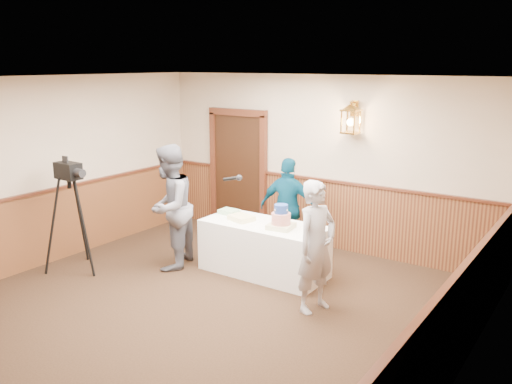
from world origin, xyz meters
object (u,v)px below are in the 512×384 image
sheet_cake_green (229,212)px  interviewer (169,207)px  display_table (264,248)px  assistant_p (289,208)px  tv_camera_rig (72,223)px  sheet_cake_yellow (241,218)px  baker (316,247)px  tiered_cake (281,219)px

sheet_cake_green → interviewer: (-0.56, -0.70, 0.14)m
display_table → assistant_p: (-0.08, 0.82, 0.41)m
sheet_cake_green → tv_camera_rig: bearing=-135.9°
interviewer → assistant_p: 1.84m
sheet_cake_yellow → sheet_cake_green: 0.40m
interviewer → assistant_p: (1.20, 1.39, -0.14)m
baker → assistant_p: (-1.26, 1.45, -0.03)m
sheet_cake_green → assistant_p: assistant_p is taller
baker → display_table: bearing=76.1°
baker → sheet_cake_yellow: bearing=83.7°
tiered_cake → interviewer: interviewer is taller
sheet_cake_green → tv_camera_rig: 2.28m
sheet_cake_yellow → interviewer: bearing=-150.9°
sheet_cake_yellow → baker: baker is taller
sheet_cake_green → interviewer: 0.90m
baker → tv_camera_rig: baker is taller
interviewer → baker: (2.46, -0.07, -0.11)m
tv_camera_rig → baker: bearing=15.4°
assistant_p → tv_camera_rig: bearing=33.6°
assistant_p → sheet_cake_yellow: bearing=61.2°
sheet_cake_yellow → sheet_cake_green: (-0.36, 0.18, -0.00)m
interviewer → sheet_cake_yellow: bearing=100.9°
baker → sheet_cake_green: bearing=82.5°
tiered_cake → tv_camera_rig: bearing=-152.7°
interviewer → sheet_cake_green: bearing=122.9°
assistant_p → tv_camera_rig: (-2.27, -2.28, -0.06)m
sheet_cake_yellow → assistant_p: (0.27, 0.87, -0.00)m
tiered_cake → interviewer: (-1.61, -0.50, 0.04)m
baker → tv_camera_rig: 3.63m
sheet_cake_green → tv_camera_rig: size_ratio=0.17×
sheet_cake_green → baker: (1.90, -0.76, 0.03)m
tv_camera_rig → sheet_cake_yellow: bearing=37.3°
interviewer → tv_camera_rig: interviewer is taller
tiered_cake → tv_camera_rig: tv_camera_rig is taller
display_table → tiered_cake: size_ratio=4.83×
assistant_p → tiered_cake: bearing=103.4°
display_table → tv_camera_rig: 2.79m
display_table → baker: (1.18, -0.63, 0.44)m
assistant_p → tv_camera_rig: tv_camera_rig is taller
tiered_cake → assistant_p: size_ratio=0.24×
sheet_cake_yellow → baker: (1.53, -0.58, 0.03)m
sheet_cake_green → assistant_p: (0.64, 0.69, 0.00)m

